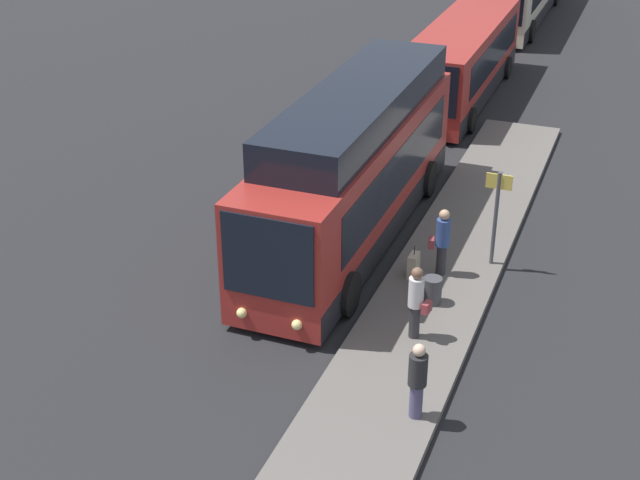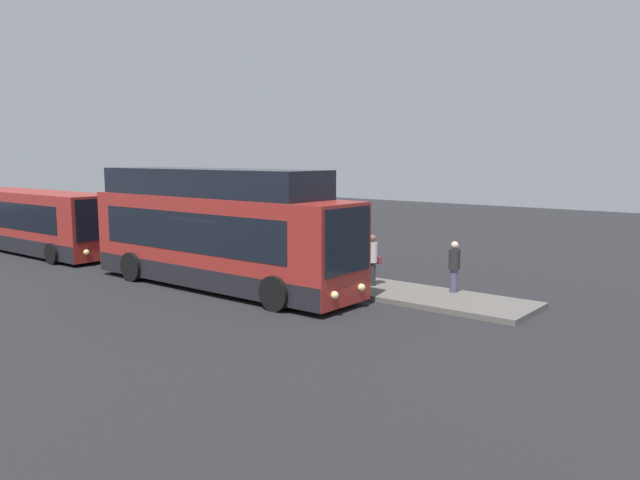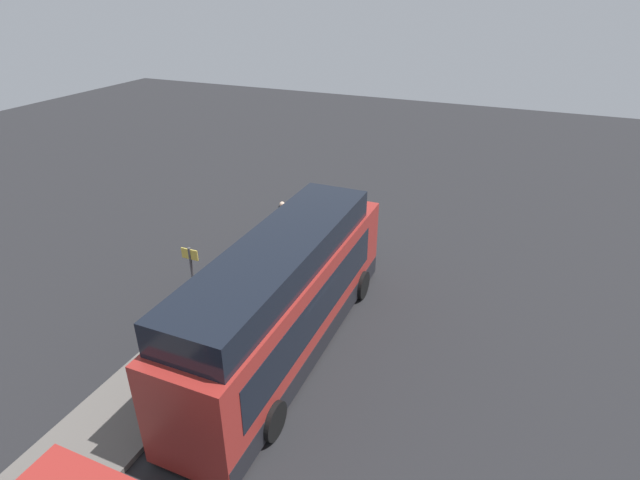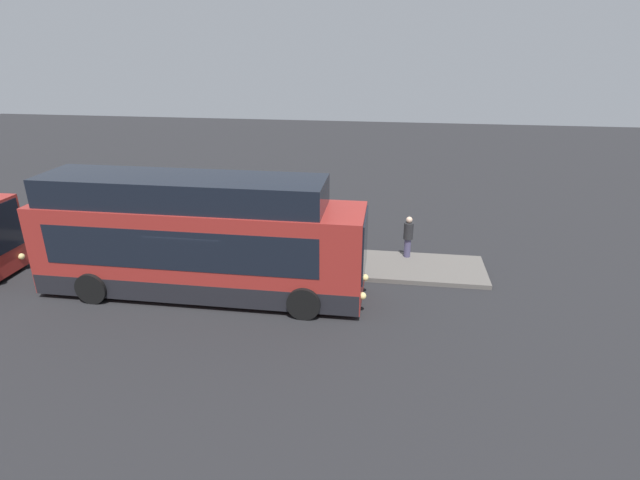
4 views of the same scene
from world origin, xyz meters
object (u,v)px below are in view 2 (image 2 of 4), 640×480
at_px(passenger_waiting, 454,265).
at_px(sign_post, 301,229).
at_px(bus_second, 37,223).
at_px(suitcase, 301,271).
at_px(bus_lead, 217,235).
at_px(passenger_with_bags, 373,258).
at_px(trash_bin, 336,271).
at_px(passenger_boarding, 303,250).

bearing_deg(passenger_waiting, sign_post, 162.00).
height_order(bus_second, suitcase, bus_second).
height_order(bus_lead, sign_post, bus_lead).
xyz_separation_m(passenger_waiting, passenger_with_bags, (-2.64, -0.77, 0.06)).
height_order(bus_second, passenger_waiting, bus_second).
bearing_deg(sign_post, trash_bin, -21.01).
distance_m(passenger_waiting, suitcase, 5.46).
bearing_deg(passenger_with_bags, suitcase, -152.20).
bearing_deg(suitcase, bus_lead, -130.05).
distance_m(passenger_waiting, trash_bin, 4.30).
height_order(passenger_boarding, passenger_with_bags, passenger_boarding).
bearing_deg(trash_bin, passenger_boarding, -173.20).
xyz_separation_m(passenger_waiting, suitcase, (-5.20, -1.53, -0.59)).
bearing_deg(bus_lead, bus_second, 180.00).
distance_m(passenger_boarding, suitcase, 0.95).
relative_size(passenger_boarding, passenger_waiting, 1.06).
bearing_deg(passenger_boarding, passenger_waiting, 175.39).
distance_m(bus_second, passenger_waiting, 19.96).
xyz_separation_m(sign_post, trash_bin, (2.39, -0.92, -1.21)).
bearing_deg(passenger_with_bags, bus_lead, -134.77).
bearing_deg(passenger_waiting, suitcase, 179.55).
height_order(bus_second, passenger_boarding, bus_second).
height_order(suitcase, sign_post, sign_post).
height_order(bus_lead, suitcase, bus_lead).
height_order(bus_second, sign_post, bus_second).
height_order(bus_lead, bus_second, bus_lead).
bearing_deg(bus_lead, passenger_waiting, 27.96).
bearing_deg(passenger_boarding, bus_second, -2.95).
height_order(passenger_with_bags, trash_bin, passenger_with_bags).
distance_m(bus_second, passenger_with_bags, 17.22).
height_order(passenger_boarding, suitcase, passenger_boarding).
relative_size(bus_lead, bus_second, 1.05).
xyz_separation_m(suitcase, sign_post, (-1.38, 1.66, 1.23)).
xyz_separation_m(bus_second, passenger_waiting, (19.60, 3.75, -0.36)).
bearing_deg(passenger_boarding, suitcase, 109.02).
xyz_separation_m(bus_lead, passenger_with_bags, (4.43, 2.99, -0.73)).
bearing_deg(bus_lead, passenger_with_bags, 33.98).
bearing_deg(passenger_with_bags, bus_second, -158.76).
bearing_deg(suitcase, passenger_with_bags, 16.54).
distance_m(suitcase, sign_post, 2.49).
xyz_separation_m(bus_lead, bus_second, (-12.53, 0.00, -0.43)).
distance_m(passenger_boarding, sign_post, 1.58).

